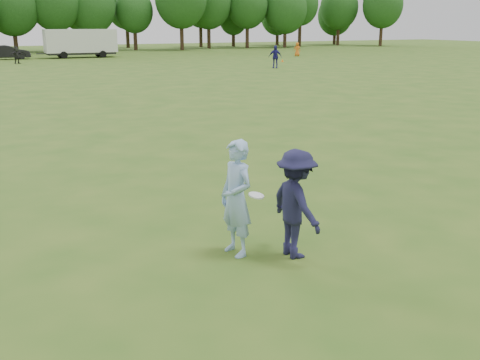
{
  "coord_description": "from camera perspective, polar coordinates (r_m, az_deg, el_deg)",
  "views": [
    {
      "loc": [
        -4.69,
        -7.96,
        3.9
      ],
      "look_at": [
        -0.25,
        0.98,
        1.1
      ],
      "focal_mm": 42.0,
      "sensor_mm": 36.0,
      "label": 1
    }
  ],
  "objects": [
    {
      "name": "ground",
      "position": [
        10.03,
        3.78,
        -7.25
      ],
      "size": [
        200.0,
        200.0,
        0.0
      ],
      "primitive_type": "plane",
      "color": "#305618",
      "rests_on": "ground"
    },
    {
      "name": "thrower",
      "position": [
        9.58,
        -0.37,
        -1.87
      ],
      "size": [
        0.6,
        0.81,
        2.03
      ],
      "primitive_type": "imported",
      "rotation": [
        0.0,
        0.0,
        -1.41
      ],
      "color": "#90B3DF",
      "rests_on": "ground"
    },
    {
      "name": "defender",
      "position": [
        9.56,
        5.72,
        -2.43
      ],
      "size": [
        0.74,
        1.24,
        1.88
      ],
      "primitive_type": "imported",
      "rotation": [
        0.0,
        0.0,
        1.6
      ],
      "color": "#1A1A3A",
      "rests_on": "ground"
    },
    {
      "name": "player_far_b",
      "position": [
        51.27,
        3.59,
        12.39
      ],
      "size": [
        1.21,
        1.09,
        1.98
      ],
      "primitive_type": "imported",
      "rotation": [
        0.0,
        0.0,
        -0.66
      ],
      "color": "navy",
      "rests_on": "ground"
    },
    {
      "name": "player_far_c",
      "position": [
        69.9,
        5.83,
        13.07
      ],
      "size": [
        0.95,
        0.79,
        1.65
      ],
      "primitive_type": "imported",
      "rotation": [
        0.0,
        0.0,
        2.75
      ],
      "color": "orange",
      "rests_on": "ground"
    },
    {
      "name": "player_far_d",
      "position": [
        60.81,
        -21.74,
        11.72
      ],
      "size": [
        1.63,
        1.22,
        1.71
      ],
      "primitive_type": "imported",
      "rotation": [
        0.0,
        0.0,
        0.51
      ],
      "color": "#272727",
      "rests_on": "ground"
    },
    {
      "name": "car_f",
      "position": [
        68.55,
        -22.52,
        11.89
      ],
      "size": [
        4.69,
        1.83,
        1.52
      ],
      "primitive_type": "imported",
      "rotation": [
        0.0,
        0.0,
        1.62
      ],
      "color": "black",
      "rests_on": "ground"
    },
    {
      "name": "field_cone",
      "position": [
        59.67,
        4.33,
        12.02
      ],
      "size": [
        0.28,
        0.28,
        0.3
      ],
      "primitive_type": "cone",
      "color": "orange",
      "rests_on": "ground"
    },
    {
      "name": "disc_in_play",
      "position": [
        9.49,
        1.67,
        -1.58
      ],
      "size": [
        0.33,
        0.33,
        0.09
      ],
      "color": "white",
      "rests_on": "ground"
    },
    {
      "name": "cargo_trailer",
      "position": [
        69.27,
        -15.89,
        13.34
      ],
      "size": [
        9.0,
        2.75,
        3.2
      ],
      "color": "white",
      "rests_on": "ground"
    },
    {
      "name": "treeline",
      "position": [
        85.22,
        -22.3,
        16.15
      ],
      "size": [
        130.35,
        18.39,
        11.74
      ],
      "color": "#332114",
      "rests_on": "ground"
    }
  ]
}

